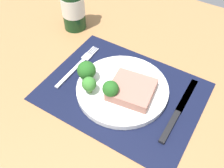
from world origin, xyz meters
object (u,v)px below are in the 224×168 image
object	(u,v)px
steak	(132,90)
wine_bottle	(72,1)
plate	(122,89)
knife	(177,113)
fork	(78,66)

from	to	relation	value
steak	wine_bottle	world-z (taller)	wine_bottle
plate	wine_bottle	world-z (taller)	wine_bottle
plate	wine_bottle	size ratio (longest dim) A/B	0.87
steak	wine_bottle	distance (cm)	36.16
knife	wine_bottle	size ratio (longest dim) A/B	0.83
steak	fork	xyz separation A→B (cm)	(-18.66, 1.93, -2.61)
steak	wine_bottle	xyz separation A→B (cm)	(-31.15, 17.19, 6.48)
fork	wine_bottle	size ratio (longest dim) A/B	0.69
plate	fork	xyz separation A→B (cm)	(-15.65, 1.42, -0.55)
plate	steak	bearing A→B (deg)	-9.54
fork	steak	bearing A→B (deg)	-7.23
steak	fork	distance (cm)	18.94
steak	wine_bottle	bearing A→B (deg)	151.11
wine_bottle	fork	bearing A→B (deg)	-50.71
steak	knife	bearing A→B (deg)	4.83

